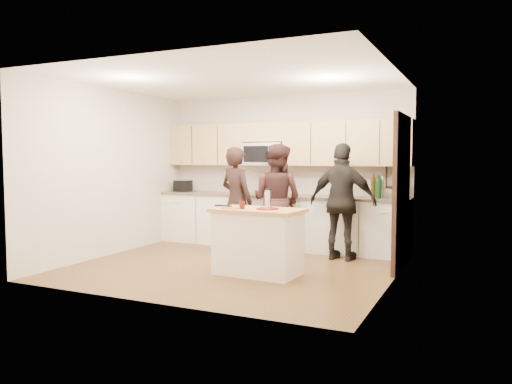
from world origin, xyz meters
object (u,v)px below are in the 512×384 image
at_px(woman_left, 237,201).
at_px(woman_right, 343,202).
at_px(island, 258,241).
at_px(woman_center, 277,200).
at_px(toaster, 183,186).

height_order(woman_left, woman_right, woman_right).
xyz_separation_m(island, woman_left, (-0.91, 1.15, 0.43)).
height_order(island, woman_center, woman_center).
distance_m(woman_left, woman_center, 0.66).
distance_m(woman_left, woman_right, 1.72).
relative_size(woman_left, woman_center, 0.98).
relative_size(island, woman_center, 0.69).
xyz_separation_m(toaster, woman_right, (3.26, -0.54, -0.14)).
height_order(toaster, woman_center, woman_center).
xyz_separation_m(toaster, woman_left, (1.56, -0.81, -0.16)).
height_order(island, toaster, toaster).
relative_size(island, toaster, 4.18).
xyz_separation_m(woman_left, woman_right, (1.70, 0.27, 0.03)).
bearing_deg(woman_center, toaster, -6.92).
xyz_separation_m(island, toaster, (-2.47, 1.96, 0.59)).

